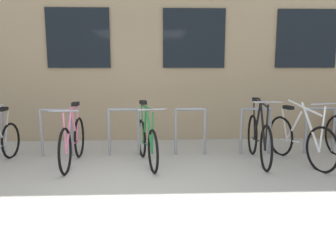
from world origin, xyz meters
name	(u,v)px	position (x,y,z in m)	size (l,w,h in m)	color
ground_plane	(128,193)	(0.00, 0.00, 0.00)	(42.00, 42.00, 0.00)	#B2ADA0
storefront_building	(142,7)	(0.00, 6.99, 3.39)	(28.00, 7.63, 6.78)	tan
bike_rack	(157,127)	(0.40, 1.90, 0.52)	(6.58, 0.05, 0.86)	gray
bicycle_green	(147,141)	(0.23, 1.36, 0.38)	(0.50, 1.63, 1.04)	black
bicycle_pink	(73,141)	(-0.99, 1.37, 0.39)	(0.44, 1.74, 1.01)	black
bicycle_black	(259,138)	(2.12, 1.42, 0.40)	(0.44, 1.79, 1.09)	black
bicycle_white	(300,139)	(2.78, 1.31, 0.39)	(0.57, 1.76, 1.07)	black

